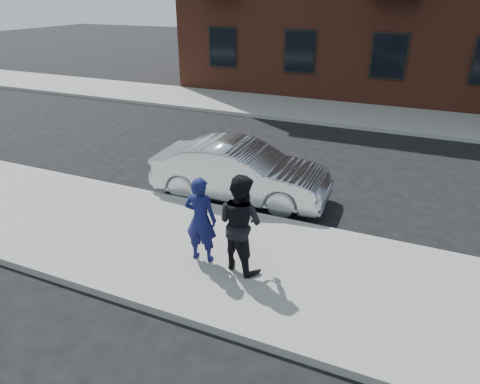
% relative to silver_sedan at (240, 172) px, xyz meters
% --- Properties ---
extents(ground, '(100.00, 100.00, 0.00)m').
position_rel_silver_sedan_xyz_m(ground, '(1.98, -2.42, -0.70)').
color(ground, black).
rests_on(ground, ground).
extents(near_sidewalk, '(50.00, 3.50, 0.15)m').
position_rel_silver_sedan_xyz_m(near_sidewalk, '(1.98, -2.67, -0.63)').
color(near_sidewalk, gray).
rests_on(near_sidewalk, ground).
extents(near_curb, '(50.00, 0.10, 0.15)m').
position_rel_silver_sedan_xyz_m(near_curb, '(1.98, -0.87, -0.63)').
color(near_curb, '#999691').
rests_on(near_curb, ground).
extents(far_sidewalk, '(50.00, 3.50, 0.15)m').
position_rel_silver_sedan_xyz_m(far_sidewalk, '(1.98, 8.83, -0.63)').
color(far_sidewalk, gray).
rests_on(far_sidewalk, ground).
extents(far_curb, '(50.00, 0.10, 0.15)m').
position_rel_silver_sedan_xyz_m(far_curb, '(1.98, 7.03, -0.63)').
color(far_curb, '#999691').
rests_on(far_curb, ground).
extents(silver_sedan, '(4.31, 1.66, 1.40)m').
position_rel_silver_sedan_xyz_m(silver_sedan, '(0.00, 0.00, 0.00)').
color(silver_sedan, '#B7BABF').
rests_on(silver_sedan, ground).
extents(man_hoodie, '(0.62, 0.50, 1.63)m').
position_rel_silver_sedan_xyz_m(man_hoodie, '(0.50, -2.91, 0.26)').
color(man_hoodie, navy).
rests_on(man_hoodie, near_sidewalk).
extents(man_peacoat, '(1.03, 0.91, 1.78)m').
position_rel_silver_sedan_xyz_m(man_peacoat, '(1.25, -2.86, 0.34)').
color(man_peacoat, black).
rests_on(man_peacoat, near_sidewalk).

